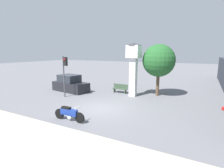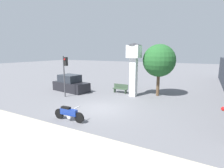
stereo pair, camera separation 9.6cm
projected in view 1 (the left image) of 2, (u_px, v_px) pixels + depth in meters
name	position (u px, v px, depth m)	size (l,w,h in m)	color
ground_plane	(100.00, 109.00, 13.28)	(120.00, 120.00, 0.00)	slate
sidewalk_strip	(14.00, 155.00, 7.29)	(36.00, 6.00, 0.10)	#B2A893
motorcycle	(69.00, 113.00, 10.93)	(2.25, 0.49, 0.99)	black
clock_tower	(134.00, 61.00, 16.54)	(1.41, 1.41, 5.09)	white
traffic_light	(65.00, 69.00, 16.31)	(0.50, 0.35, 3.89)	#47474C
street_tree	(159.00, 61.00, 16.71)	(3.11, 3.11, 5.00)	brown
bench	(120.00, 88.00, 18.40)	(1.60, 0.44, 0.92)	#384C38
parked_car	(70.00, 84.00, 19.16)	(4.42, 2.41, 1.80)	black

